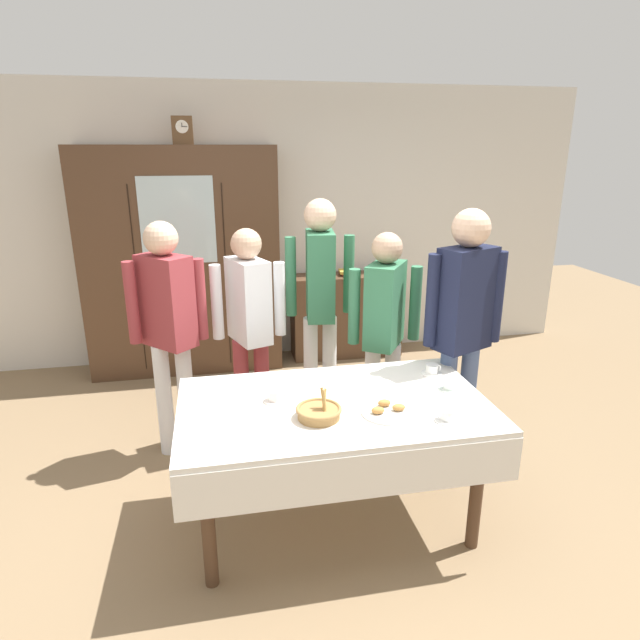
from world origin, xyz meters
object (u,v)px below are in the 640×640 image
(wall_cabinet, at_px, (183,263))
(person_beside_shelf, at_px, (249,317))
(mantel_clock, at_px, (183,130))
(tea_cup_far_left, at_px, (447,416))
(pastry_plate, at_px, (387,410))
(tea_cup_center, at_px, (432,370))
(spoon_front_edge, at_px, (307,384))
(book_stack, at_px, (347,272))
(tea_cup_mid_right, at_px, (275,397))
(spoon_center, at_px, (342,392))
(person_near_right_end, at_px, (464,316))
(bread_basket, at_px, (319,412))
(dining_table, at_px, (335,422))
(spoon_near_left, at_px, (255,433))
(bookshelf_low, at_px, (346,315))
(person_behind_table_left, at_px, (320,291))
(person_by_cabinet, at_px, (168,318))
(tea_cup_back_edge, at_px, (450,385))
(person_behind_table_right, at_px, (384,321))

(wall_cabinet, relative_size, person_beside_shelf, 1.34)
(wall_cabinet, xyz_separation_m, mantel_clock, (0.09, -0.00, 1.18))
(tea_cup_far_left, height_order, pastry_plate, tea_cup_far_left)
(person_beside_shelf, bearing_deg, tea_cup_far_left, -56.55)
(tea_cup_center, relative_size, spoon_front_edge, 1.09)
(book_stack, relative_size, tea_cup_mid_right, 1.63)
(spoon_center, bearing_deg, mantel_clock, 109.89)
(wall_cabinet, xyz_separation_m, spoon_front_edge, (0.79, -2.30, -0.29))
(wall_cabinet, relative_size, person_near_right_end, 1.21)
(bread_basket, xyz_separation_m, person_near_right_end, (1.05, 0.57, 0.28))
(dining_table, distance_m, tea_cup_center, 0.75)
(dining_table, height_order, tea_cup_center, tea_cup_center)
(mantel_clock, distance_m, spoon_near_left, 3.19)
(tea_cup_mid_right, relative_size, spoon_center, 1.09)
(wall_cabinet, distance_m, bookshelf_low, 1.74)
(tea_cup_center, height_order, person_behind_table_left, person_behind_table_left)
(dining_table, bearing_deg, person_by_cabinet, 132.84)
(tea_cup_mid_right, xyz_separation_m, spoon_center, (0.39, 0.03, -0.02))
(tea_cup_back_edge, distance_m, spoon_center, 0.63)
(tea_cup_back_edge, bearing_deg, person_beside_shelf, 136.26)
(wall_cabinet, height_order, person_behind_table_right, wall_cabinet)
(wall_cabinet, height_order, spoon_front_edge, wall_cabinet)
(tea_cup_mid_right, relative_size, tea_cup_back_edge, 1.00)
(dining_table, distance_m, bread_basket, 0.22)
(dining_table, height_order, spoon_front_edge, spoon_front_edge)
(mantel_clock, height_order, bookshelf_low, mantel_clock)
(bookshelf_low, height_order, pastry_plate, bookshelf_low)
(wall_cabinet, relative_size, spoon_front_edge, 17.89)
(mantel_clock, relative_size, tea_cup_mid_right, 1.85)
(book_stack, height_order, person_behind_table_right, person_behind_table_right)
(bread_basket, relative_size, pastry_plate, 0.86)
(tea_cup_back_edge, height_order, spoon_front_edge, tea_cup_back_edge)
(bread_basket, bearing_deg, person_near_right_end, 28.34)
(person_near_right_end, bearing_deg, person_by_cabinet, 163.31)
(tea_cup_center, bearing_deg, pastry_plate, -134.70)
(bread_basket, xyz_separation_m, person_behind_table_left, (0.28, 1.38, 0.28))
(person_near_right_end, height_order, person_behind_table_right, person_near_right_end)
(person_beside_shelf, bearing_deg, mantel_clock, 105.96)
(wall_cabinet, height_order, tea_cup_back_edge, wall_cabinet)
(person_near_right_end, distance_m, person_beside_shelf, 1.47)
(bookshelf_low, xyz_separation_m, spoon_near_left, (-1.17, -2.86, 0.34))
(bread_basket, bearing_deg, bookshelf_low, 73.20)
(spoon_near_left, relative_size, person_near_right_end, 0.07)
(person_by_cabinet, xyz_separation_m, person_near_right_end, (1.86, -0.56, 0.07))
(wall_cabinet, xyz_separation_m, tea_cup_far_left, (1.42, -2.87, -0.27))
(tea_cup_far_left, relative_size, bread_basket, 0.54)
(person_by_cabinet, bearing_deg, person_behind_table_right, -6.61)
(dining_table, height_order, wall_cabinet, wall_cabinet)
(person_beside_shelf, relative_size, person_behind_table_right, 1.01)
(tea_cup_back_edge, distance_m, person_behind_table_right, 0.80)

